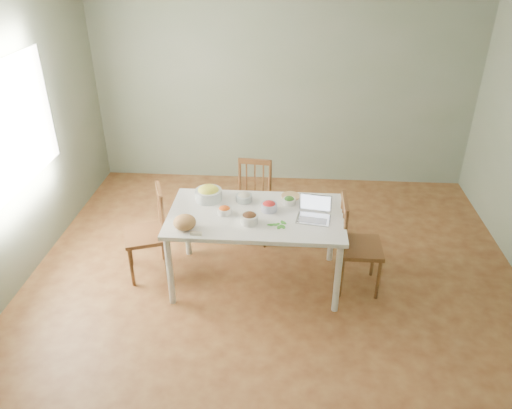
# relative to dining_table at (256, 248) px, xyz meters

# --- Properties ---
(floor) EXTENTS (5.00, 5.00, 0.00)m
(floor) POSITION_rel_dining_table_xyz_m (0.18, -0.13, -0.39)
(floor) COLOR #562D15
(floor) RESTS_ON ground
(wall_back) EXTENTS (5.00, 0.00, 2.70)m
(wall_back) POSITION_rel_dining_table_xyz_m (0.18, 2.37, 0.96)
(wall_back) COLOR slate
(wall_back) RESTS_ON ground
(window_left) EXTENTS (0.04, 1.60, 1.20)m
(window_left) POSITION_rel_dining_table_xyz_m (-2.30, 0.17, 1.11)
(window_left) COLOR white
(window_left) RESTS_ON ground
(dining_table) EXTENTS (1.65, 0.93, 0.77)m
(dining_table) POSITION_rel_dining_table_xyz_m (0.00, 0.00, 0.00)
(dining_table) COLOR white
(dining_table) RESTS_ON floor
(chair_far) EXTENTS (0.44, 0.42, 0.91)m
(chair_far) POSITION_rel_dining_table_xyz_m (-0.10, 0.78, 0.07)
(chair_far) COLOR #3F2914
(chair_far) RESTS_ON floor
(chair_left) EXTENTS (0.52, 0.53, 0.95)m
(chair_left) POSITION_rel_dining_table_xyz_m (-1.11, 0.05, 0.09)
(chair_left) COLOR #3F2914
(chair_left) RESTS_ON floor
(chair_right) EXTENTS (0.41, 0.43, 0.96)m
(chair_right) POSITION_rel_dining_table_xyz_m (1.00, -0.02, 0.09)
(chair_right) COLOR #3F2914
(chair_right) RESTS_ON floor
(bread_boule) EXTENTS (0.23, 0.23, 0.13)m
(bread_boule) POSITION_rel_dining_table_xyz_m (-0.61, -0.31, 0.45)
(bread_boule) COLOR tan
(bread_boule) RESTS_ON dining_table
(butter_stick) EXTENTS (0.10, 0.03, 0.03)m
(butter_stick) POSITION_rel_dining_table_xyz_m (-0.50, -0.40, 0.40)
(butter_stick) COLOR beige
(butter_stick) RESTS_ON dining_table
(bowl_squash) EXTENTS (0.30, 0.30, 0.15)m
(bowl_squash) POSITION_rel_dining_table_xyz_m (-0.48, 0.24, 0.46)
(bowl_squash) COLOR yellow
(bowl_squash) RESTS_ON dining_table
(bowl_carrot) EXTENTS (0.16, 0.16, 0.07)m
(bowl_carrot) POSITION_rel_dining_table_xyz_m (-0.29, -0.02, 0.42)
(bowl_carrot) COLOR #FD5C00
(bowl_carrot) RESTS_ON dining_table
(bowl_onion) EXTENTS (0.19, 0.19, 0.09)m
(bowl_onion) POSITION_rel_dining_table_xyz_m (-0.14, 0.24, 0.43)
(bowl_onion) COLOR beige
(bowl_onion) RESTS_ON dining_table
(bowl_mushroom) EXTENTS (0.21, 0.21, 0.10)m
(bowl_mushroom) POSITION_rel_dining_table_xyz_m (-0.05, -0.17, 0.44)
(bowl_mushroom) COLOR black
(bowl_mushroom) RESTS_ON dining_table
(bowl_redpep) EXTENTS (0.16, 0.16, 0.09)m
(bowl_redpep) POSITION_rel_dining_table_xyz_m (0.12, 0.07, 0.43)
(bowl_redpep) COLOR red
(bowl_redpep) RESTS_ON dining_table
(bowl_broccoli) EXTENTS (0.16, 0.16, 0.08)m
(bowl_broccoli) POSITION_rel_dining_table_xyz_m (0.31, 0.21, 0.43)
(bowl_broccoli) COLOR #14410C
(bowl_broccoli) RESTS_ON dining_table
(flatbread) EXTENTS (0.20, 0.20, 0.02)m
(flatbread) POSITION_rel_dining_table_xyz_m (0.32, 0.36, 0.40)
(flatbread) COLOR tan
(flatbread) RESTS_ON dining_table
(basil_bunch) EXTENTS (0.19, 0.19, 0.02)m
(basil_bunch) POSITION_rel_dining_table_xyz_m (0.20, -0.19, 0.40)
(basil_bunch) COLOR #237917
(basil_bunch) RESTS_ON dining_table
(laptop) EXTENTS (0.34, 0.30, 0.21)m
(laptop) POSITION_rel_dining_table_xyz_m (0.53, -0.07, 0.49)
(laptop) COLOR #BEBEBF
(laptop) RESTS_ON dining_table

